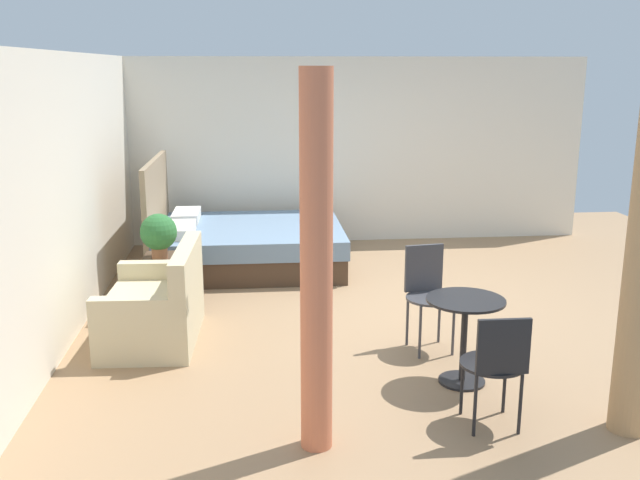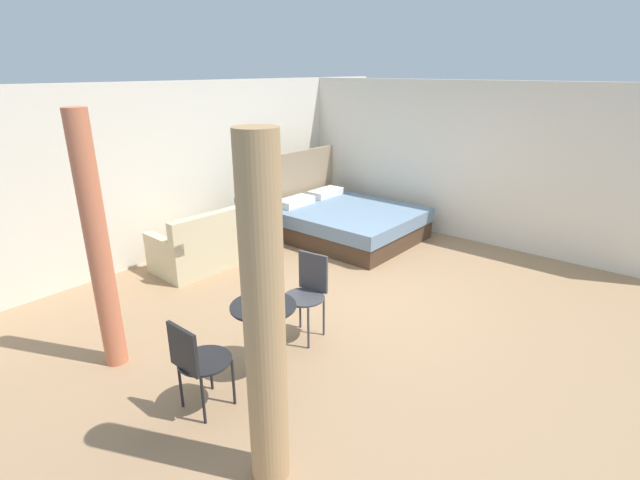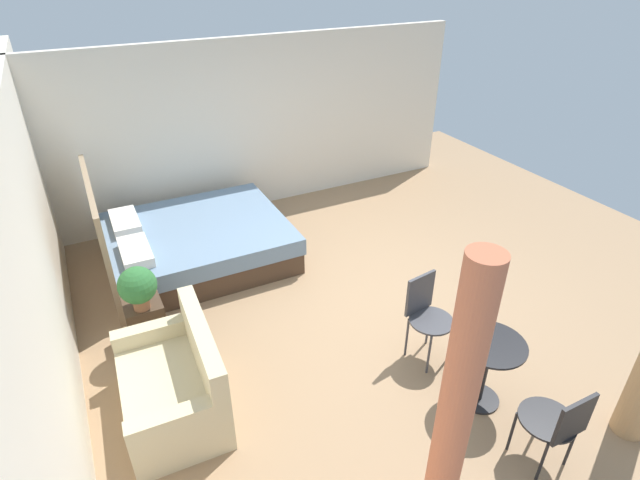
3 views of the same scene
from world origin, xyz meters
The scene contains 12 objects.
ground_plane centered at (0.00, 0.00, -0.01)m, with size 8.81×9.32×0.02m, color #9E7A56.
wall_back centered at (0.00, 3.16, 1.26)m, with size 8.81×0.12×2.52m, color silver.
wall_right centered at (2.90, 0.00, 1.26)m, with size 0.12×6.32×2.52m, color silver.
bed centered at (1.65, 1.60, 0.29)m, with size 1.90×2.26×1.33m.
couch centered at (-0.69, 2.35, 0.29)m, with size 1.27×0.84×0.86m.
nightstand centered at (0.36, 2.41, 0.25)m, with size 0.40×0.36×0.50m.
potted_plant centered at (0.26, 2.42, 0.76)m, with size 0.37×0.37×0.46m.
balcony_table centered at (-1.83, -0.11, 0.47)m, with size 0.60×0.60×0.68m.
cafe_chair_near_window centered at (-1.08, 0.00, 0.55)m, with size 0.48×0.48×0.90m.
cafe_chair_near_couch centered at (-2.57, -0.10, 0.51)m, with size 0.44×0.44×0.83m.
curtain_left centered at (-2.65, -1.01, 1.20)m, with size 0.26×0.26×2.39m.
curtain_right centered at (-2.65, 1.10, 1.20)m, with size 0.20×0.20×2.39m.
Camera 2 is at (-4.41, -2.91, 2.69)m, focal length 26.47 mm.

